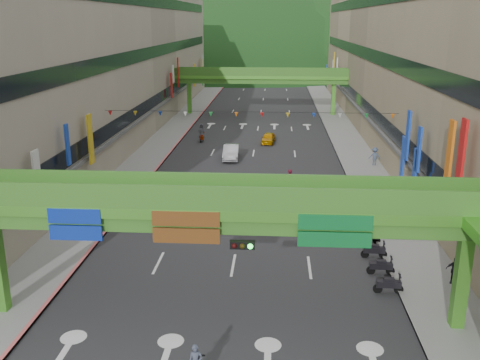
{
  "coord_description": "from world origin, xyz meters",
  "views": [
    {
      "loc": [
        2.35,
        -16.79,
        13.92
      ],
      "look_at": [
        0.0,
        18.0,
        3.5
      ],
      "focal_mm": 40.0,
      "sensor_mm": 36.0,
      "label": 1
    }
  ],
  "objects_px": {
    "car_silver": "(231,152)",
    "car_yellow": "(268,138)",
    "scooter_rider_mid": "(290,182)",
    "overpass_near": "(242,225)",
    "pedestrian_red": "(383,219)"
  },
  "relations": [
    {
      "from": "scooter_rider_mid",
      "to": "car_silver",
      "type": "distance_m",
      "value": 13.02
    },
    {
      "from": "car_silver",
      "to": "pedestrian_red",
      "type": "bearing_deg",
      "value": -59.65
    },
    {
      "from": "car_silver",
      "to": "car_yellow",
      "type": "distance_m",
      "value": 8.68
    },
    {
      "from": "scooter_rider_mid",
      "to": "car_yellow",
      "type": "distance_m",
      "value": 19.55
    },
    {
      "from": "car_silver",
      "to": "car_yellow",
      "type": "xyz_separation_m",
      "value": [
        3.75,
        7.83,
        -0.14
      ]
    },
    {
      "from": "scooter_rider_mid",
      "to": "car_yellow",
      "type": "relative_size",
      "value": 0.61
    },
    {
      "from": "car_silver",
      "to": "car_yellow",
      "type": "relative_size",
      "value": 1.26
    },
    {
      "from": "overpass_near",
      "to": "car_silver",
      "type": "xyz_separation_m",
      "value": [
        -3.16,
        31.89,
        -4.46
      ]
    },
    {
      "from": "overpass_near",
      "to": "scooter_rider_mid",
      "type": "xyz_separation_m",
      "value": [
        2.73,
        20.29,
        -4.07
      ]
    },
    {
      "from": "overpass_near",
      "to": "car_yellow",
      "type": "distance_m",
      "value": 39.99
    },
    {
      "from": "car_silver",
      "to": "car_yellow",
      "type": "bearing_deg",
      "value": 62.78
    },
    {
      "from": "car_silver",
      "to": "scooter_rider_mid",
      "type": "bearing_deg",
      "value": -64.7
    },
    {
      "from": "overpass_near",
      "to": "car_yellow",
      "type": "height_order",
      "value": "overpass_near"
    },
    {
      "from": "overpass_near",
      "to": "scooter_rider_mid",
      "type": "relative_size",
      "value": 12.86
    },
    {
      "from": "scooter_rider_mid",
      "to": "car_silver",
      "type": "xyz_separation_m",
      "value": [
        -5.89,
        11.6,
        -0.39
      ]
    }
  ]
}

